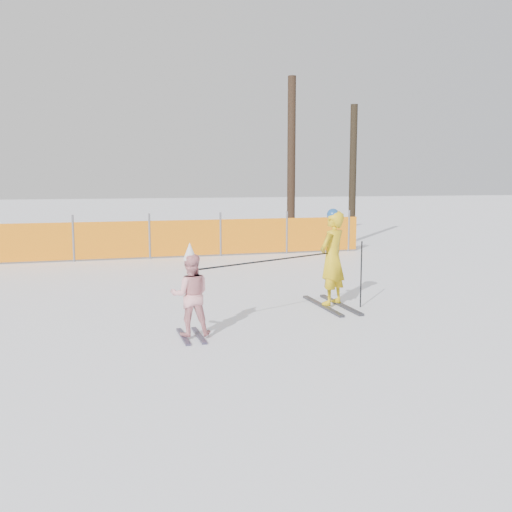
% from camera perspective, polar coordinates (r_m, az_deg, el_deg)
% --- Properties ---
extents(ground, '(120.00, 120.00, 0.00)m').
position_cam_1_polar(ground, '(8.51, 0.96, -7.12)').
color(ground, white).
rests_on(ground, ground).
extents(adult, '(0.70, 1.61, 1.68)m').
position_cam_1_polar(adult, '(9.81, 7.63, -0.24)').
color(adult, black).
rests_on(adult, ground).
extents(child, '(0.60, 0.84, 1.32)m').
position_cam_1_polar(child, '(7.90, -6.57, -3.82)').
color(child, black).
rests_on(child, ground).
extents(ski_poles, '(3.02, 1.16, 1.14)m').
position_cam_1_polar(ski_poles, '(9.05, 4.27, -0.90)').
color(ski_poles, black).
rests_on(ski_poles, ground).
extents(safety_fence, '(16.28, 0.06, 1.25)m').
position_cam_1_polar(safety_fence, '(15.88, -17.38, 1.47)').
color(safety_fence, '#595960').
rests_on(safety_fence, ground).
extents(tree_trunks, '(12.14, 2.42, 5.89)m').
position_cam_1_polar(tree_trunks, '(19.51, -4.94, 9.31)').
color(tree_trunks, black).
rests_on(tree_trunks, ground).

